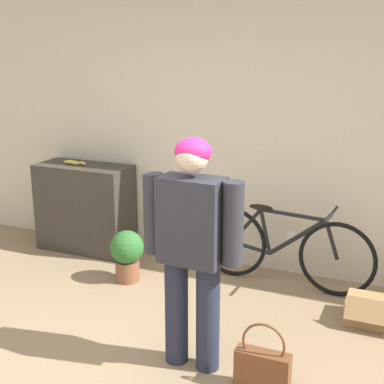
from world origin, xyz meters
name	(u,v)px	position (x,y,z in m)	size (l,w,h in m)	color
wall_back	(238,133)	(0.00, 2.51, 1.30)	(8.00, 0.07, 2.60)	beige
side_shelf	(85,207)	(-1.57, 2.24, 0.45)	(0.98, 0.44, 0.91)	#38332D
person	(192,240)	(0.30, 0.72, 0.90)	(0.68, 0.25, 1.55)	#23283D
bicycle	(282,247)	(0.55, 2.17, 0.36)	(1.63, 0.46, 0.74)	black
banana	(75,163)	(-1.65, 2.23, 0.93)	(0.28, 0.08, 0.04)	#EAD64C
handbag	(263,368)	(0.81, 0.63, 0.15)	(0.35, 0.11, 0.46)	brown
cardboard_box	(377,312)	(1.40, 1.80, 0.09)	(0.47, 0.40, 0.24)	#A87F51
potted_plant	(127,253)	(-0.77, 1.71, 0.27)	(0.31, 0.31, 0.48)	brown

